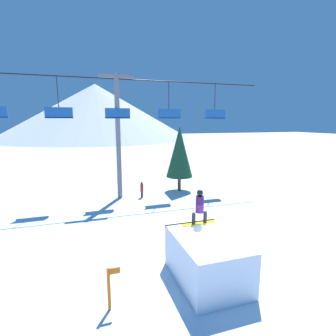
{
  "coord_description": "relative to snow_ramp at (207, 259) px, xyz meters",
  "views": [
    {
      "loc": [
        -5.0,
        -8.12,
        5.84
      ],
      "look_at": [
        -0.86,
        4.51,
        3.47
      ],
      "focal_mm": 28.0,
      "sensor_mm": 36.0,
      "label": 1
    }
  ],
  "objects": [
    {
      "name": "ground_plane",
      "position": [
        0.86,
        0.1,
        -0.84
      ],
      "size": [
        220.0,
        220.0,
        0.0
      ],
      "primitive_type": "plane",
      "color": "white"
    },
    {
      "name": "mountain_ridge",
      "position": [
        0.86,
        85.72,
        8.24
      ],
      "size": [
        63.89,
        63.89,
        18.15
      ],
      "color": "silver",
      "rests_on": "ground_plane"
    },
    {
      "name": "snow_ramp",
      "position": [
        0.0,
        0.0,
        0.0
      ],
      "size": [
        2.22,
        3.22,
        1.67
      ],
      "color": "white",
      "rests_on": "ground_plane"
    },
    {
      "name": "snowboarder",
      "position": [
        0.28,
        1.31,
        1.57
      ],
      "size": [
        1.48,
        0.33,
        1.45
      ],
      "color": "yellow",
      "rests_on": "snow_ramp"
    },
    {
      "name": "chairlift",
      "position": [
        -1.56,
        11.76,
        4.95
      ],
      "size": [
        23.43,
        0.44,
        9.25
      ],
      "color": "slate",
      "rests_on": "ground_plane"
    },
    {
      "name": "pine_tree_near",
      "position": [
        3.53,
        12.29,
        2.5
      ],
      "size": [
        2.2,
        2.2,
        5.45
      ],
      "color": "#4C3823",
      "rests_on": "ground_plane"
    },
    {
      "name": "trail_marker",
      "position": [
        -3.58,
        -0.48,
        -0.08
      ],
      "size": [
        0.41,
        0.1,
        1.41
      ],
      "color": "orange",
      "rests_on": "ground_plane"
    },
    {
      "name": "distant_skier",
      "position": [
        0.07,
        11.33,
        -0.17
      ],
      "size": [
        0.24,
        0.24,
        1.23
      ],
      "color": "black",
      "rests_on": "ground_plane"
    }
  ]
}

